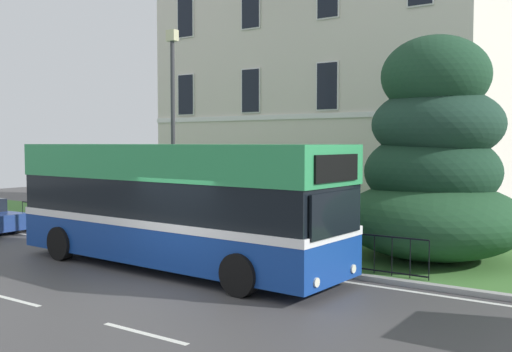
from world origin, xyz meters
TOP-DOWN VIEW (x-y plane):
  - ground_plane at (0.00, 1.17)m, footprint 60.00×56.00m
  - georgian_townhouse at (-2.88, 15.41)m, footprint 14.63×8.72m
  - iron_verge_railing at (-2.88, 4.40)m, footprint 15.90×0.04m
  - evergreen_tree at (4.26, 7.22)m, footprint 5.11×5.11m
  - single_decker_bus at (-1.25, 2.51)m, footprint 10.08×3.09m
  - street_lamp_post at (-3.82, 5.36)m, footprint 0.36×0.24m

SIDE VIEW (x-z plane):
  - ground_plane at x=0.00m, z-range -0.10..0.08m
  - iron_verge_railing at x=-2.88m, z-range 0.14..1.11m
  - single_decker_bus at x=-1.25m, z-range 0.08..3.40m
  - evergreen_tree at x=4.26m, z-range -0.48..5.73m
  - street_lamp_post at x=-3.82m, z-range 0.61..7.54m
  - georgian_townhouse at x=-2.88m, z-range 0.15..13.37m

